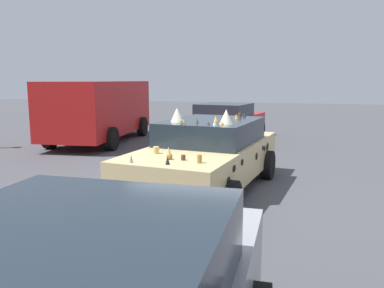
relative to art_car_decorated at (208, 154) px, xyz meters
name	(u,v)px	position (x,y,z in m)	size (l,w,h in m)	color
ground_plane	(207,190)	(-0.06, 0.01, -0.70)	(60.00, 60.00, 0.00)	#47474C
art_car_decorated	(208,154)	(0.00, 0.00, 0.00)	(4.60, 2.46, 1.61)	#D8BC7F
parked_van_near_left	(100,108)	(4.95, 4.95, 0.47)	(5.54, 2.63, 2.08)	#B21919
parked_sedan_behind_right	(226,122)	(6.26, 0.76, -0.03)	(4.16, 2.53, 1.32)	red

